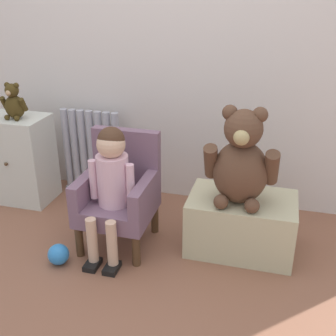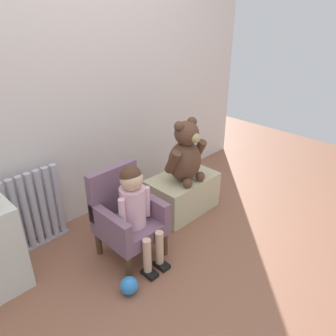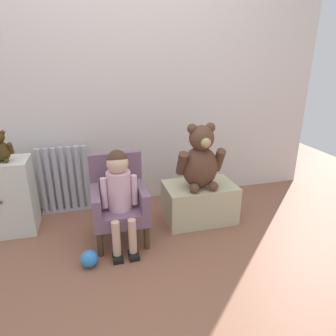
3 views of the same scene
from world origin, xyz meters
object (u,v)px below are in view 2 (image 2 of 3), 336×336
at_px(radiator, 35,211).
at_px(large_teddy_bear, 186,154).
at_px(toy_ball, 129,286).
at_px(low_bench, 182,193).
at_px(child_armchair, 126,215).
at_px(child_figure, 135,202).

height_order(radiator, large_teddy_bear, large_teddy_bear).
bearing_deg(toy_ball, low_bench, 23.51).
bearing_deg(radiator, large_teddy_bear, -24.29).
height_order(child_armchair, low_bench, child_armchair).
bearing_deg(toy_ball, radiator, 101.55).
bearing_deg(radiator, low_bench, -21.91).
bearing_deg(low_bench, child_figure, -163.89).
xyz_separation_m(radiator, child_armchair, (0.41, -0.53, 0.01)).
relative_size(low_bench, large_teddy_bear, 1.11).
bearing_deg(child_armchair, low_bench, 7.40).
distance_m(radiator, low_bench, 1.18).
relative_size(child_figure, large_teddy_bear, 1.37).
xyz_separation_m(radiator, child_figure, (0.41, -0.63, 0.17)).
height_order(radiator, toy_ball, radiator).
xyz_separation_m(radiator, low_bench, (1.09, -0.44, -0.14)).
distance_m(child_armchair, child_figure, 0.19).
bearing_deg(large_teddy_bear, child_armchair, -176.15).
bearing_deg(radiator, child_figure, -56.87).
distance_m(child_armchair, toy_ball, 0.47).
xyz_separation_m(low_bench, toy_ball, (-0.92, -0.40, -0.10)).
bearing_deg(child_armchair, toy_ball, -127.86).
bearing_deg(large_teddy_bear, radiator, 155.71).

